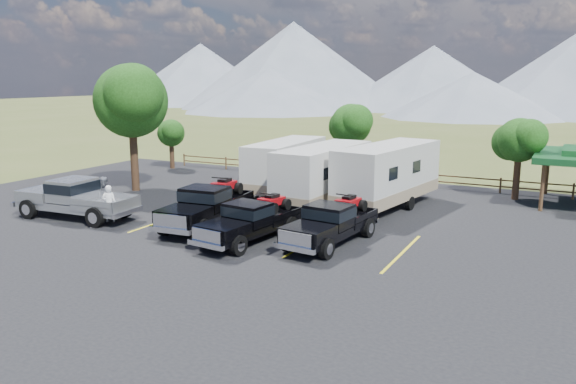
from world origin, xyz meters
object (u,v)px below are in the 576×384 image
at_px(tree_big_nw, 131,101).
at_px(rig_left, 208,205).
at_px(trailer_right, 388,175).
at_px(person_a, 109,203).
at_px(trailer_center, 323,175).
at_px(rig_center, 251,220).
at_px(person_b, 105,195).
at_px(pickup_silver, 76,198).
at_px(trailer_left, 286,166).
at_px(rig_right, 332,222).

distance_m(tree_big_nw, rig_left, 11.34).
distance_m(trailer_right, person_a, 14.46).
relative_size(tree_big_nw, person_a, 4.28).
xyz_separation_m(trailer_center, trailer_right, (3.33, 1.06, 0.08)).
relative_size(rig_center, person_a, 3.22).
bearing_deg(person_b, rig_left, -11.16).
distance_m(pickup_silver, person_a, 2.01).
bearing_deg(person_b, trailer_right, 17.14).
relative_size(trailer_left, trailer_center, 0.97).
bearing_deg(rig_right, trailer_left, 134.03).
xyz_separation_m(rig_left, trailer_right, (6.48, 7.50, 0.77)).
bearing_deg(pickup_silver, person_a, 93.03).
bearing_deg(person_a, trailer_right, -171.76).
xyz_separation_m(rig_center, trailer_right, (3.35, 8.71, 0.88)).
xyz_separation_m(tree_big_nw, rig_center, (12.22, -6.26, -4.64)).
distance_m(rig_left, trailer_center, 7.20).
relative_size(trailer_center, person_a, 5.18).
distance_m(trailer_left, person_a, 11.11).
bearing_deg(trailer_right, trailer_left, -179.59).
height_order(rig_right, person_a, rig_right).
bearing_deg(trailer_left, person_a, -116.41).
bearing_deg(rig_center, person_a, -170.10).
bearing_deg(pickup_silver, rig_center, 89.81).
height_order(trailer_left, person_a, trailer_left).
xyz_separation_m(tree_big_nw, person_a, (4.36, -6.63, -4.64)).
distance_m(rig_left, trailer_left, 8.59).
bearing_deg(rig_center, rig_left, 166.05).
xyz_separation_m(tree_big_nw, pickup_silver, (2.36, -6.87, -4.52)).
distance_m(rig_center, pickup_silver, 9.88).
distance_m(trailer_right, person_b, 14.95).
xyz_separation_m(trailer_center, person_b, (-9.34, -6.83, -0.76)).
relative_size(rig_right, person_a, 3.26).
height_order(trailer_right, person_b, trailer_right).
relative_size(trailer_center, pickup_silver, 1.40).
bearing_deg(tree_big_nw, trailer_left, 21.69).
bearing_deg(trailer_center, rig_left, -112.53).
relative_size(tree_big_nw, trailer_left, 0.85).
relative_size(rig_right, trailer_center, 0.63).
bearing_deg(person_a, trailer_left, -144.57).
distance_m(trailer_left, trailer_center, 4.02).
distance_m(rig_left, person_b, 6.20).
xyz_separation_m(pickup_silver, person_a, (2.00, 0.24, -0.12)).
height_order(trailer_left, trailer_center, trailer_center).
relative_size(rig_center, person_b, 3.06).
xyz_separation_m(rig_left, trailer_left, (-0.26, 8.56, 0.64)).
bearing_deg(rig_center, trailer_left, 116.32).
bearing_deg(trailer_right, person_b, -138.71).
distance_m(trailer_left, pickup_silver, 12.25).
bearing_deg(trailer_left, person_b, -126.13).
relative_size(trailer_left, pickup_silver, 1.36).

